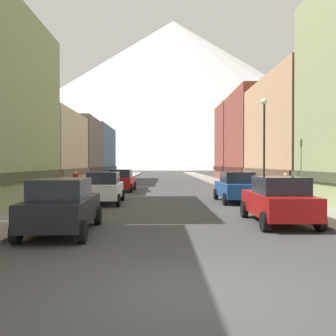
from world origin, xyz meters
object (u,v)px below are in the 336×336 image
(car_right_1, at_px, (236,187))
(pedestrian_1, at_px, (265,185))
(car_left_0, at_px, (62,206))
(potted_plant_0, at_px, (49,191))
(car_left_1, at_px, (104,188))
(car_left_2, at_px, (121,180))
(pedestrian_0, at_px, (286,189))
(streetlamp_right, at_px, (264,134))
(car_right_0, at_px, (278,200))
(pedestrian_2, at_px, (76,184))

(car_right_1, bearing_deg, pedestrian_1, 47.98)
(car_left_0, distance_m, potted_plant_0, 9.95)
(car_left_1, relative_size, car_left_2, 1.00)
(potted_plant_0, height_order, pedestrian_1, pedestrian_1)
(pedestrian_0, height_order, pedestrian_1, pedestrian_0)
(car_left_0, xyz_separation_m, car_right_1, (7.60, 9.55, 0.00))
(pedestrian_0, bearing_deg, streetlamp_right, 130.39)
(potted_plant_0, distance_m, pedestrian_0, 13.31)
(car_left_2, relative_size, pedestrian_1, 2.89)
(car_right_0, bearing_deg, car_right_1, 89.99)
(car_left_2, relative_size, pedestrian_2, 2.74)
(car_right_1, height_order, pedestrian_0, car_right_1)
(potted_plant_0, bearing_deg, car_left_2, 70.53)
(car_left_0, xyz_separation_m, car_left_1, (-0.00, 8.99, 0.00))
(car_right_1, bearing_deg, car_left_2, 130.42)
(streetlamp_right, bearing_deg, car_left_2, 134.77)
(pedestrian_1, height_order, streetlamp_right, streetlamp_right)
(car_right_1, xyz_separation_m, pedestrian_2, (-10.05, 3.26, -0.01))
(car_left_1, xyz_separation_m, pedestrian_2, (-2.45, 3.81, -0.01))
(car_right_1, bearing_deg, pedestrian_2, 162.05)
(car_left_2, relative_size, streetlamp_right, 0.76)
(car_right_1, bearing_deg, car_left_0, -128.52)
(pedestrian_0, height_order, streetlamp_right, streetlamp_right)
(car_right_0, height_order, pedestrian_0, car_right_0)
(car_left_0, distance_m, pedestrian_0, 12.96)
(car_left_0, bearing_deg, car_right_0, 12.73)
(car_left_1, relative_size, pedestrian_2, 2.75)
(streetlamp_right, bearing_deg, car_right_1, 169.04)
(car_left_2, xyz_separation_m, pedestrian_0, (10.05, -10.28, -0.02))
(pedestrian_1, xyz_separation_m, streetlamp_right, (-0.90, -3.02, 3.14))
(car_left_2, height_order, pedestrian_1, car_left_2)
(pedestrian_1, distance_m, pedestrian_2, 12.51)
(car_left_1, distance_m, pedestrian_0, 10.08)
(car_left_0, xyz_separation_m, pedestrian_2, (-2.45, 12.80, -0.01))
(car_left_0, xyz_separation_m, pedestrian_1, (10.05, 12.27, -0.05))
(car_right_0, distance_m, car_right_1, 7.83)
(car_right_0, relative_size, car_right_1, 1.00)
(car_right_1, bearing_deg, car_right_0, -90.01)
(car_left_0, relative_size, car_left_2, 1.01)
(streetlamp_right, bearing_deg, pedestrian_0, -49.61)
(pedestrian_0, distance_m, pedestrian_2, 13.32)
(car_left_2, xyz_separation_m, streetlamp_right, (9.15, -9.22, 3.09))
(car_left_0, relative_size, car_right_0, 1.01)
(car_right_1, height_order, pedestrian_1, car_right_1)
(pedestrian_0, xyz_separation_m, pedestrian_2, (-12.50, 4.61, 0.01))
(car_left_0, height_order, pedestrian_2, car_left_0)
(pedestrian_1, bearing_deg, pedestrian_2, 177.54)
(car_right_0, distance_m, pedestrian_1, 10.83)
(potted_plant_0, bearing_deg, pedestrian_0, -5.32)
(car_left_1, bearing_deg, car_left_0, -90.00)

